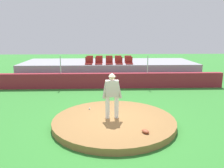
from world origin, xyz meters
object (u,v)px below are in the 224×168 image
object	(u,v)px
stadium_chair_9	(128,60)
pitcher	(112,92)
stadium_chair_4	(129,62)
stadium_chair_7	(109,60)
stadium_chair_8	(118,60)
stadium_chair_3	(119,62)
stadium_chair_6	(99,61)
stadium_chair_5	(90,61)
fielding_glove	(145,131)
stadium_chair_1	(99,62)
stadium_chair_2	(109,62)
stadium_chair_0	(89,62)
baseball	(89,109)

from	to	relation	value
stadium_chair_9	pitcher	bearing A→B (deg)	79.68
stadium_chair_4	stadium_chair_7	bearing A→B (deg)	-32.92
stadium_chair_7	stadium_chair_8	bearing A→B (deg)	-178.54
stadium_chair_3	stadium_chair_6	size ratio (longest dim) A/B	1.00
stadium_chair_5	stadium_chair_9	distance (m)	2.80
stadium_chair_9	stadium_chair_6	bearing A→B (deg)	0.55
pitcher	stadium_chair_9	size ratio (longest dim) A/B	3.58
stadium_chair_6	stadium_chair_9	distance (m)	2.10
stadium_chair_6	stadium_chair_8	xyz separation A→B (m)	(1.38, 0.04, 0.00)
pitcher	fielding_glove	size ratio (longest dim) A/B	5.96
stadium_chair_1	stadium_chair_3	distance (m)	1.41
stadium_chair_1	stadium_chair_2	world-z (taller)	same
pitcher	stadium_chair_4	xyz separation A→B (m)	(1.46, 7.21, 0.25)
stadium_chair_6	stadium_chair_8	size ratio (longest dim) A/B	1.00
stadium_chair_0	stadium_chair_4	bearing A→B (deg)	-179.55
stadium_chair_3	stadium_chair_9	size ratio (longest dim) A/B	1.00
stadium_chair_1	stadium_chair_5	xyz separation A→B (m)	(-0.67, 0.90, 0.00)
stadium_chair_0	stadium_chair_2	xyz separation A→B (m)	(1.42, -0.03, 0.00)
stadium_chair_3	stadium_chair_6	world-z (taller)	same
stadium_chair_2	stadium_chair_4	distance (m)	1.38
stadium_chair_3	stadium_chair_6	xyz separation A→B (m)	(-1.38, 0.90, 0.00)
baseball	stadium_chair_6	xyz separation A→B (m)	(0.32, 7.05, 1.25)
stadium_chair_1	stadium_chair_9	distance (m)	2.31
pitcher	stadium_chair_7	size ratio (longest dim) A/B	3.58
baseball	stadium_chair_7	world-z (taller)	stadium_chair_7
stadium_chair_0	stadium_chair_3	world-z (taller)	same
pitcher	stadium_chair_3	distance (m)	7.22
stadium_chair_1	pitcher	bearing A→B (deg)	95.18
stadium_chair_2	stadium_chair_3	world-z (taller)	same
pitcher	stadium_chair_4	size ratio (longest dim) A/B	3.58
fielding_glove	stadium_chair_3	world-z (taller)	stadium_chair_3
stadium_chair_0	stadium_chair_6	distance (m)	1.14
pitcher	stadium_chair_2	xyz separation A→B (m)	(0.08, 7.16, 0.25)
stadium_chair_6	stadium_chair_8	distance (m)	1.38
stadium_chair_5	stadium_chair_8	size ratio (longest dim) A/B	1.00
baseball	stadium_chair_7	bearing A→B (deg)	81.66
baseball	stadium_chair_2	distance (m)	6.35
stadium_chair_0	stadium_chair_5	bearing A→B (deg)	-90.79
pitcher	stadium_chair_9	xyz separation A→B (m)	(1.47, 8.10, 0.25)
fielding_glove	stadium_chair_6	xyz separation A→B (m)	(-1.69, 9.49, 1.23)
baseball	stadium_chair_4	distance (m)	6.75
stadium_chair_3	stadium_chair_4	xyz separation A→B (m)	(0.70, 0.03, 0.00)
pitcher	stadium_chair_9	distance (m)	8.23
fielding_glove	stadium_chair_9	bearing A→B (deg)	149.94
stadium_chair_0	stadium_chair_2	size ratio (longest dim) A/B	1.00
stadium_chair_2	baseball	bearing A→B (deg)	80.55
baseball	stadium_chair_2	size ratio (longest dim) A/B	0.15
stadium_chair_1	stadium_chair_3	bearing A→B (deg)	179.36
stadium_chair_0	stadium_chair_7	size ratio (longest dim) A/B	1.00
stadium_chair_5	stadium_chair_9	world-z (taller)	same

